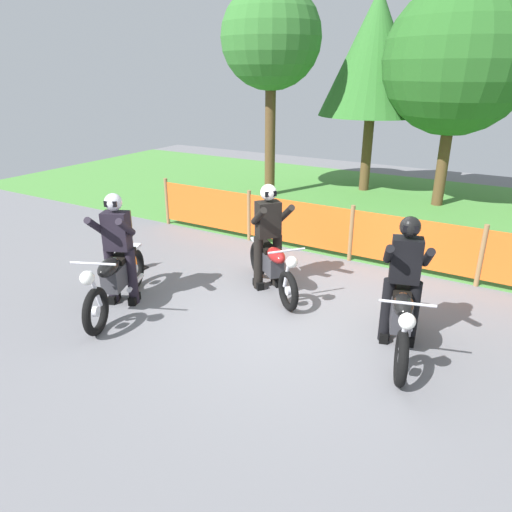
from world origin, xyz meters
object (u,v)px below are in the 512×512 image
motorcycle_third (116,279)px  traffic_cone (134,255)px  rider_trailing (268,231)px  rider_third (118,243)px  rider_lead (404,274)px  motorcycle_lead (401,317)px  motorcycle_trailing (272,266)px

motorcycle_third → traffic_cone: motorcycle_third is taller
rider_trailing → rider_third: 2.26m
rider_trailing → motorcycle_third: bearing=-89.9°
motorcycle_third → rider_lead: size_ratio=1.15×
motorcycle_lead → rider_lead: rider_lead is taller
rider_lead → rider_trailing: size_ratio=1.00×
motorcycle_third → traffic_cone: size_ratio=3.68×
motorcycle_lead → motorcycle_third: motorcycle_third is taller
motorcycle_lead → motorcycle_third: bearing=-92.1°
rider_trailing → rider_third: (-1.60, -1.60, 0.00)m
motorcycle_trailing → rider_lead: rider_lead is taller
rider_lead → motorcycle_trailing: bearing=-119.1°
rider_trailing → traffic_cone: (-2.35, -0.59, -0.69)m
motorcycle_lead → rider_trailing: rider_trailing is taller
motorcycle_third → traffic_cone: (-0.85, 1.21, -0.22)m
rider_trailing → traffic_cone: rider_trailing is taller
rider_lead → rider_third: 3.99m
rider_third → rider_trailing: bearing=111.2°
motorcycle_trailing → traffic_cone: 2.56m
motorcycle_lead → rider_third: 4.03m
rider_third → motorcycle_third: bearing=0.5°
motorcycle_third → rider_trailing: size_ratio=1.15×
rider_trailing → motorcycle_trailing: bearing=0.5°
motorcycle_lead → traffic_cone: 4.69m
motorcycle_trailing → motorcycle_third: size_ratio=0.79×
rider_lead → traffic_cone: 4.66m
motorcycle_lead → rider_lead: size_ratio=1.18×
motorcycle_lead → motorcycle_trailing: (-2.17, 0.67, -0.03)m
motorcycle_lead → motorcycle_trailing: motorcycle_lead is taller
motorcycle_third → rider_trailing: 2.40m
traffic_cone → motorcycle_third: bearing=-55.1°
rider_lead → rider_trailing: bearing=-121.4°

